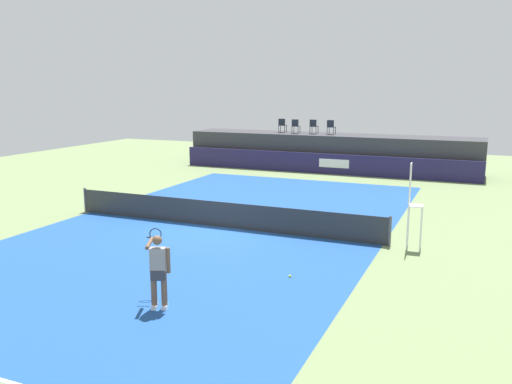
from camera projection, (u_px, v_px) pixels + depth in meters
ground_plane at (252, 210)px, 22.53m from camera, size 48.00×48.00×0.00m
court_inner at (219, 227)px, 19.82m from camera, size 12.00×22.00×0.00m
sponsor_wall at (322, 163)px, 31.89m from camera, size 18.00×0.22×1.20m
spectator_platform at (330, 152)px, 33.42m from camera, size 18.00×2.80×2.20m
spectator_chair_far_left at (282, 125)px, 34.37m from camera, size 0.47×0.47×0.89m
spectator_chair_left at (296, 126)px, 33.62m from camera, size 0.45×0.45×0.89m
spectator_chair_center at (314, 126)px, 33.42m from camera, size 0.45×0.45×0.89m
spectator_chair_right at (331, 126)px, 32.93m from camera, size 0.46×0.46×0.89m
umpire_chair at (413, 200)px, 16.87m from camera, size 0.46×0.46×2.76m
tennis_net at (219, 214)px, 19.73m from camera, size 12.40×0.02×0.95m
net_post_near at (85, 200)px, 22.11m from camera, size 0.10×0.10×1.00m
net_post_far at (390, 231)px, 17.34m from camera, size 0.10×0.10×1.00m
tennis_player at (158, 269)px, 12.37m from camera, size 1.01×1.07×1.77m
tennis_ball at (290, 276)px, 14.56m from camera, size 0.07×0.07×0.07m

